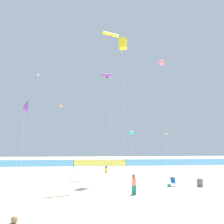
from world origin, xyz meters
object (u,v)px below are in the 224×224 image
object	(u,v)px
kite_orange_diamond	(61,107)
kite_white_diamond	(38,80)
kite_yellow_box	(123,44)
kite_violet_delta	(25,108)
beachgoer_coral_shirt	(134,183)
trash_barrel	(200,183)
kite_pink_delta	(162,62)
beachgoer_plum_shirt	(106,167)
kite_yellow_diamond	(166,134)
kite_violet_tube	(107,76)
kite_cyan_inflatable	(131,133)
kite_yellow_tube	(111,35)
folding_beach_chair	(173,181)
beach_handbag	(169,186)
volleyball_net	(100,163)

from	to	relation	value
kite_orange_diamond	kite_white_diamond	distance (m)	6.38
kite_yellow_box	kite_violet_delta	bearing A→B (deg)	-158.07
kite_yellow_box	beachgoer_coral_shirt	bearing A→B (deg)	-92.51
trash_barrel	kite_pink_delta	size ratio (longest dim) A/B	0.04
beachgoer_plum_shirt	kite_yellow_diamond	size ratio (longest dim) A/B	0.27
trash_barrel	kite_violet_tube	bearing A→B (deg)	136.21
kite_cyan_inflatable	kite_yellow_tube	distance (m)	18.68
beachgoer_plum_shirt	kite_yellow_tube	world-z (taller)	kite_yellow_tube
folding_beach_chair	trash_barrel	distance (m)	2.73
kite_pink_delta	beachgoer_plum_shirt	bearing A→B (deg)	-173.71
kite_yellow_diamond	beach_handbag	bearing A→B (deg)	-109.57
kite_violet_delta	kite_yellow_tube	size ratio (longest dim) A/B	0.49
beachgoer_coral_shirt	volleyball_net	xyz separation A→B (m)	(-2.79, 12.25, 0.69)
kite_yellow_box	kite_pink_delta	bearing A→B (deg)	38.97
volleyball_net	beach_handbag	size ratio (longest dim) A/B	21.64
kite_pink_delta	kite_yellow_box	bearing A→B (deg)	-141.03
trash_barrel	folding_beach_chair	bearing A→B (deg)	167.93
kite_violet_delta	kite_white_diamond	bearing A→B (deg)	101.32
kite_yellow_tube	beachgoer_plum_shirt	bearing A→B (deg)	90.57
volleyball_net	kite_cyan_inflatable	xyz separation A→B (m)	(6.10, 6.96, 5.01)
kite_yellow_tube	kite_yellow_diamond	bearing A→B (deg)	45.81
trash_barrel	kite_cyan_inflatable	bearing A→B (deg)	104.82
beach_handbag	kite_white_diamond	bearing A→B (deg)	142.52
kite_orange_diamond	kite_white_diamond	world-z (taller)	kite_white_diamond
kite_white_diamond	kite_yellow_tube	distance (m)	16.74
volleyball_net	kite_orange_diamond	world-z (taller)	kite_orange_diamond
beachgoer_plum_shirt	kite_yellow_box	bearing A→B (deg)	96.40
kite_violet_delta	kite_yellow_diamond	bearing A→B (deg)	32.53
kite_cyan_inflatable	kite_pink_delta	bearing A→B (deg)	-40.24
folding_beach_chair	beach_handbag	size ratio (longest dim) A/B	2.45
kite_cyan_inflatable	kite_white_diamond	world-z (taller)	kite_white_diamond
beachgoer_coral_shirt	kite_yellow_diamond	size ratio (longest dim) A/B	0.27
beachgoer_plum_shirt	kite_cyan_inflatable	bearing A→B (deg)	-147.86
trash_barrel	kite_violet_tube	world-z (taller)	kite_violet_tube
kite_orange_diamond	kite_yellow_tube	distance (m)	15.95
folding_beach_chair	kite_yellow_diamond	distance (m)	15.29
volleyball_net	kite_yellow_tube	world-z (taller)	kite_yellow_tube
trash_barrel	kite_pink_delta	distance (m)	22.27
beach_handbag	kite_yellow_box	distance (m)	19.96
kite_orange_diamond	kite_cyan_inflatable	distance (m)	13.74
beachgoer_coral_shirt	kite_white_diamond	size ratio (longest dim) A/B	0.10
kite_cyan_inflatable	kite_orange_diamond	bearing A→B (deg)	-171.68
kite_yellow_diamond	kite_pink_delta	distance (m)	13.03
beachgoer_coral_shirt	kite_yellow_tube	size ratio (longest dim) A/B	0.09
kite_orange_diamond	kite_white_diamond	size ratio (longest dim) A/B	0.68
kite_violet_tube	beachgoer_plum_shirt	bearing A→B (deg)	88.55
kite_yellow_diamond	beachgoer_coral_shirt	bearing A→B (deg)	-118.76
beachgoer_plum_shirt	kite_violet_delta	size ratio (longest dim) A/B	0.19
kite_violet_delta	trash_barrel	bearing A→B (deg)	-2.97
beach_handbag	kite_white_diamond	world-z (taller)	kite_white_diamond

